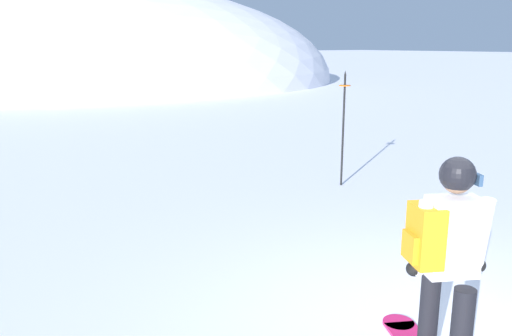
# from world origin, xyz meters

# --- Properties ---
(ridge_peak_main) EXTENTS (31.24, 28.11, 12.42)m
(ridge_peak_main) POSITION_xyz_m (7.91, 32.78, 0.00)
(ridge_peak_main) COLOR white
(ridge_peak_main) RESTS_ON ground
(snowboarder_main) EXTENTS (0.97, 1.68, 1.71)m
(snowboarder_main) POSITION_xyz_m (-0.61, -0.12, 0.92)
(snowboarder_main) COLOR #D11E5B
(snowboarder_main) RESTS_ON ground
(piste_marker_near) EXTENTS (0.20, 0.20, 2.03)m
(piste_marker_near) POSITION_xyz_m (2.65, 4.40, 1.15)
(piste_marker_near) COLOR black
(piste_marker_near) RESTS_ON ground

